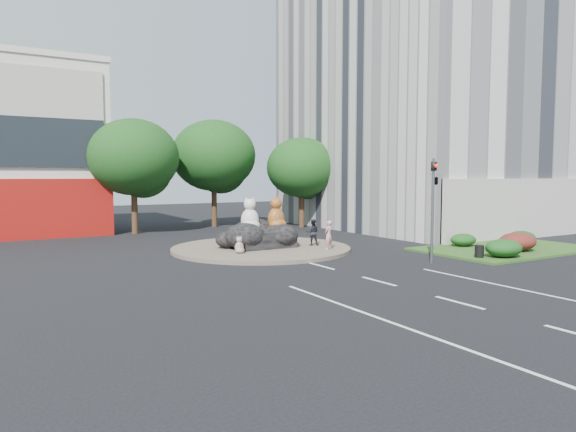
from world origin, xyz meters
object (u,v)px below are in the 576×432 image
Objects in this scene: cat_tabby at (276,213)px; kitten_calico at (239,245)px; litter_bin at (479,251)px; pedestrian_dark at (313,232)px; cat_white at (250,214)px; kitten_white at (292,239)px; pedestrian_pink at (329,235)px.

kitten_calico is at bearing -164.71° from cat_tabby.
litter_bin is (9.92, -6.90, -0.22)m from kitten_calico.
kitten_calico is 0.60× the size of pedestrian_dark.
cat_white reaches higher than kitten_calico.
cat_tabby is (1.56, -0.19, 0.02)m from cat_white.
cat_tabby reaches higher than kitten_calico.
kitten_white is 1.38× the size of litter_bin.
pedestrian_pink is 7.71m from litter_bin.
pedestrian_pink is at bearing -65.68° from cat_tabby.
cat_tabby is 2.16× the size of kitten_calico.
litter_bin is (5.00, -7.49, -0.52)m from pedestrian_dark.
pedestrian_pink is 1.76m from pedestrian_dark.
cat_white reaches higher than litter_bin.
pedestrian_dark is (3.49, -1.03, -1.11)m from cat_white.
pedestrian_dark reaches higher than litter_bin.
kitten_white is 2.28m from pedestrian_pink.
cat_tabby is at bearing 17.10° from cat_white.
cat_white is 2.58m from kitten_calico.
pedestrian_pink is (4.79, -1.17, 0.33)m from kitten_calico.
pedestrian_pink is at bearing 2.79° from kitten_calico.
kitten_white reaches higher than litter_bin.
pedestrian_pink is at bearing 131.83° from litter_bin.
pedestrian_dark reaches higher than kitten_white.
cat_tabby is 10.96m from litter_bin.
pedestrian_pink is (3.36, -2.79, -1.08)m from cat_white.
cat_tabby is at bearing 42.13° from kitten_calico.
cat_tabby is 3.13× the size of litter_bin.
pedestrian_pink is at bearing -105.83° from kitten_white.
cat_tabby is 2.26× the size of kitten_white.
pedestrian_dark is 9.02m from litter_bin.
cat_tabby is at bearing 129.75° from litter_bin.
cat_tabby reaches higher than pedestrian_dark.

